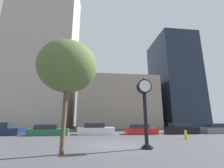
% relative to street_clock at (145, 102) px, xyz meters
% --- Properties ---
extents(ground_plane, '(200.00, 200.00, 0.00)m').
position_rel_street_clock_xyz_m(ground_plane, '(-1.97, 1.42, -2.90)').
color(ground_plane, '#424247').
extents(building_tall_tower, '(14.55, 12.00, 36.25)m').
position_rel_street_clock_xyz_m(building_tall_tower, '(-15.75, 25.42, 15.22)').
color(building_tall_tower, '#ADA393').
rests_on(building_tall_tower, ground_plane).
extents(building_storefront_row, '(16.94, 12.00, 10.95)m').
position_rel_street_clock_xyz_m(building_storefront_row, '(1.83, 25.42, 2.57)').
color(building_storefront_row, gray).
rests_on(building_storefront_row, ground_plane).
extents(building_glass_modern, '(8.68, 12.00, 22.48)m').
position_rel_street_clock_xyz_m(building_glass_modern, '(16.58, 25.42, 8.34)').
color(building_glass_modern, '#1E2838').
rests_on(building_glass_modern, ground_plane).
extents(street_clock, '(0.95, 0.72, 4.56)m').
position_rel_street_clock_xyz_m(street_clock, '(0.00, 0.00, 0.00)').
color(street_clock, black).
rests_on(street_clock, ground_plane).
extents(car_navy, '(4.36, 1.91, 1.45)m').
position_rel_street_clock_xyz_m(car_navy, '(-13.94, 9.63, -2.30)').
color(car_navy, '#19234C').
rests_on(car_navy, ground_plane).
extents(car_green, '(4.54, 1.92, 1.21)m').
position_rel_street_clock_xyz_m(car_green, '(-8.58, 9.15, -2.40)').
color(car_green, '#236038').
rests_on(car_green, ground_plane).
extents(car_white, '(4.40, 1.92, 1.36)m').
position_rel_street_clock_xyz_m(car_white, '(-3.09, 9.54, -2.33)').
color(car_white, silver).
rests_on(car_white, ground_plane).
extents(car_red, '(3.93, 1.85, 1.19)m').
position_rel_street_clock_xyz_m(car_red, '(2.45, 9.21, -2.40)').
color(car_red, red).
rests_on(car_red, ground_plane).
extents(car_black, '(3.89, 2.00, 1.33)m').
position_rel_street_clock_xyz_m(car_black, '(7.74, 9.17, -2.34)').
color(car_black, black).
rests_on(car_black, ground_plane).
extents(car_grey, '(4.16, 1.89, 1.25)m').
position_rel_street_clock_xyz_m(car_grey, '(12.70, 9.19, -2.37)').
color(car_grey, slate).
rests_on(car_grey, ground_plane).
extents(fire_hydrant_near, '(0.50, 0.22, 0.79)m').
position_rel_street_clock_xyz_m(fire_hydrant_near, '(5.24, 4.17, -2.50)').
color(fire_hydrant_near, yellow).
rests_on(fire_hydrant_near, ground_plane).
extents(bare_tree, '(3.42, 3.42, 6.37)m').
position_rel_street_clock_xyz_m(bare_tree, '(-4.96, -1.01, 1.90)').
color(bare_tree, brown).
rests_on(bare_tree, ground_plane).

